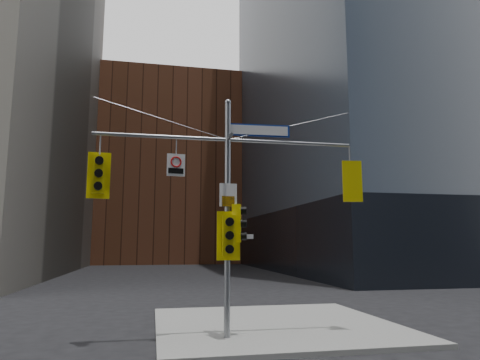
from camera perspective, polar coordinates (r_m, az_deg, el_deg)
name	(u,v)px	position (r m, az deg, el deg)	size (l,w,h in m)	color
sidewalk_corner	(275,325)	(15.49, 4.63, -18.70)	(8.00, 8.00, 0.15)	gray
podium_ne	(430,242)	(52.26, 24.04, -7.54)	(36.40, 36.40, 6.00)	black
brick_midrise	(168,173)	(69.59, -9.52, 0.91)	(26.00, 20.00, 28.00)	brown
signal_assembly	(228,191)	(12.93, -1.67, -1.44)	(8.00, 0.80, 7.30)	gray
traffic_light_west_arm	(99,174)	(12.91, -18.32, 0.72)	(0.65, 0.55, 1.36)	#D6C30B
traffic_light_east_arm	(351,182)	(14.23, 14.52, -0.26)	(0.63, 0.54, 1.32)	#D6C30B
traffic_light_pole_side	(238,223)	(12.91, -0.25, -5.81)	(0.50, 0.42, 1.14)	#D6C30B
traffic_light_pole_front	(229,236)	(12.58, -1.48, -7.41)	(0.69, 0.57, 1.44)	#D6C30B
street_sign_blade	(259,130)	(13.51, 2.50, 6.62)	(1.98, 0.15, 0.39)	navy
regulatory_sign_arm	(176,164)	(12.86, -8.53, 2.09)	(0.54, 0.11, 0.68)	silver
regulatory_sign_pole	(228,196)	(12.80, -1.58, -2.09)	(0.53, 0.08, 0.70)	silver
street_blade_ew	(242,237)	(12.93, 0.28, -7.55)	(0.69, 0.03, 0.14)	silver
street_blade_ns	(225,242)	(13.29, -2.04, -8.25)	(0.03, 0.83, 0.17)	#145926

